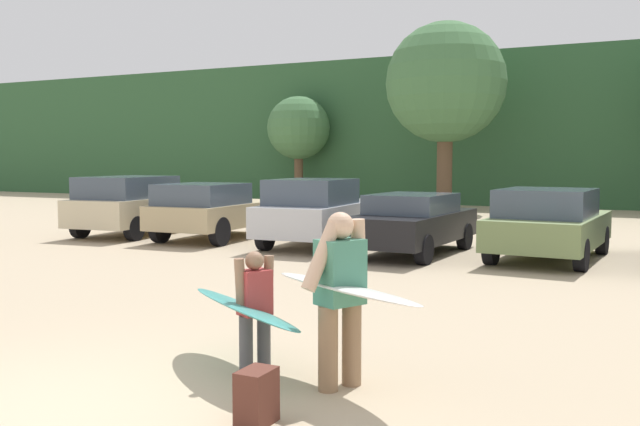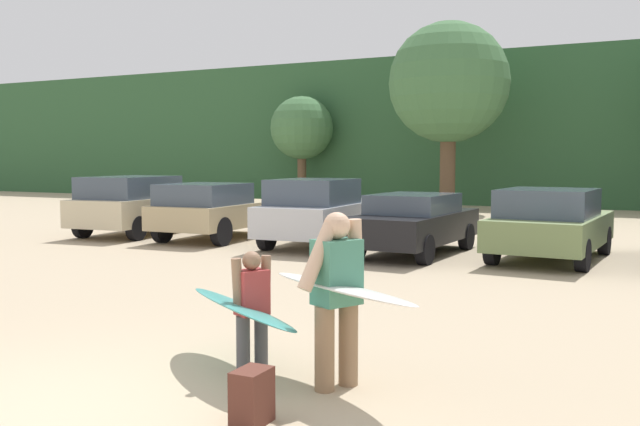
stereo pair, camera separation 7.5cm
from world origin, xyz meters
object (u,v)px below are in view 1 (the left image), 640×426
parked_car_black (413,222)px  parked_car_silver (319,212)px  parked_car_tan (214,210)px  person_child (255,304)px  person_adult (340,289)px  parked_car_olive_green (549,223)px  parked_car_champagne (135,204)px  surfboard_white (345,288)px  surfboard_teal (244,308)px  backpack_dropped (257,397)px

parked_car_black → parked_car_silver: bearing=83.0°
parked_car_tan → person_child: size_ratio=3.40×
parked_car_black → person_adult: 9.28m
parked_car_black → parked_car_olive_green: (2.86, 0.45, 0.06)m
parked_car_champagne → surfboard_white: bearing=-136.4°
parked_car_tan → parked_car_olive_green: bearing=-92.5°
person_adult → surfboard_white: bearing=-86.0°
parked_car_tan → surfboard_teal: bearing=-146.5°
parked_car_tan → parked_car_olive_green: 8.50m
parked_car_black → surfboard_teal: bearing=-169.3°
parked_car_olive_green → person_child: parked_car_olive_green is taller
parked_car_silver → person_child: (3.93, -9.36, -0.15)m
parked_car_tan → person_child: 11.66m
parked_car_champagne → parked_car_olive_green: bearing=-95.0°
backpack_dropped → parked_car_champagne: bearing=134.8°
parked_car_black → surfboard_white: size_ratio=2.02×
parked_car_black → person_child: bearing=-168.6°
surfboard_white → parked_car_tan: bearing=-20.7°
surfboard_white → parked_car_black: bearing=-46.6°
parked_car_champagne → surfboard_white: size_ratio=2.13×
person_adult → parked_car_tan: bearing=-23.3°
parked_car_tan → person_adult: size_ratio=2.52×
parked_car_tan → parked_car_olive_green: parked_car_olive_green is taller
surfboard_white → surfboard_teal: (-1.10, -0.02, -0.29)m
parked_car_black → surfboard_teal: (1.26, -8.94, -0.08)m
parked_car_silver → parked_car_black: bearing=-103.0°
person_adult → surfboard_teal: size_ratio=0.76×
surfboard_white → parked_car_champagne: bearing=-12.5°
parked_car_tan → person_adult: bearing=-142.6°
surfboard_white → backpack_dropped: bearing=106.6°
surfboard_white → backpack_dropped: 1.39m
surfboard_white → backpack_dropped: (-0.25, -1.17, -0.71)m
parked_car_champagne → person_child: size_ratio=3.61×
parked_car_olive_green → surfboard_white: 9.39m
parked_car_champagne → parked_car_olive_green: parked_car_champagne is taller
parked_car_black → person_adult: size_ratio=2.53×
parked_car_silver → person_adult: (4.89, -9.41, 0.09)m
parked_car_black → parked_car_olive_green: 2.89m
parked_car_black → surfboard_teal: 9.03m
backpack_dropped → surfboard_teal: bearing=126.5°
person_child → surfboard_white: size_ratio=0.59×
parked_car_olive_green → person_adult: person_adult is taller
surfboard_white → backpack_dropped: surfboard_white is taller
parked_car_tan → parked_car_black: 5.65m
person_child → surfboard_teal: (-0.12, -0.01, -0.05)m
parked_car_black → surfboard_teal: size_ratio=1.94×
backpack_dropped → person_child: bearing=122.2°
parked_car_silver → parked_car_olive_green: size_ratio=1.05×
parked_car_black → person_child: parked_car_black is taller
parked_car_champagne → person_child: parked_car_champagne is taller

